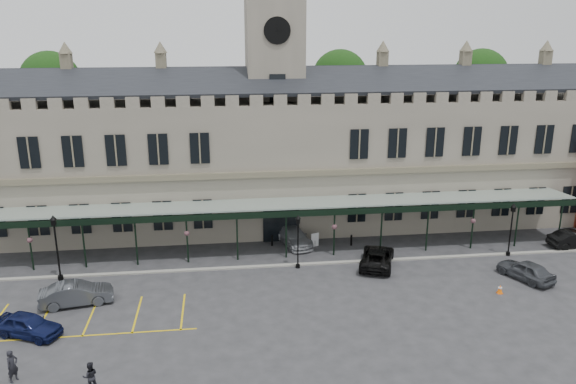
{
  "coord_description": "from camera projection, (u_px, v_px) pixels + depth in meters",
  "views": [
    {
      "loc": [
        -5.14,
        -35.42,
        18.47
      ],
      "look_at": [
        0.0,
        6.0,
        6.0
      ],
      "focal_mm": 35.0,
      "sensor_mm": 36.0,
      "label": 1
    }
  ],
  "objects": [
    {
      "name": "sign_board",
      "position": [
        315.0,
        240.0,
        48.53
      ],
      "size": [
        0.69,
        0.28,
        1.22
      ],
      "rotation": [
        0.0,
        0.0,
        0.33
      ],
      "color": "black",
      "rests_on": "ground"
    },
    {
      "name": "lamp_post_left",
      "position": [
        56.0,
        242.0,
        41.47
      ],
      "size": [
        0.49,
        0.49,
        5.15
      ],
      "color": "black",
      "rests_on": "ground"
    },
    {
      "name": "car_right_b",
      "position": [
        575.0,
        239.0,
        48.34
      ],
      "size": [
        4.64,
        1.92,
        1.5
      ],
      "primitive_type": "imported",
      "rotation": [
        0.0,
        0.0,
        1.65
      ],
      "color": "black",
      "rests_on": "ground"
    },
    {
      "name": "person_a",
      "position": [
        12.0,
        366.0,
        30.05
      ],
      "size": [
        0.73,
        0.8,
        1.84
      ],
      "primitive_type": "imported",
      "rotation": [
        0.0,
        0.0,
        1.02
      ],
      "color": "black",
      "rests_on": "ground"
    },
    {
      "name": "clock_tower",
      "position": [
        274.0,
        86.0,
        51.03
      ],
      "size": [
        5.6,
        5.6,
        24.8
      ],
      "color": "slate",
      "rests_on": "ground"
    },
    {
      "name": "car_left_b",
      "position": [
        76.0,
        294.0,
        38.4
      ],
      "size": [
        5.06,
        2.56,
        1.59
      ],
      "primitive_type": "imported",
      "rotation": [
        0.0,
        0.0,
        1.76
      ],
      "color": "#3C3F45",
      "rests_on": "ground"
    },
    {
      "name": "kerb",
      "position": [
        289.0,
        265.0,
        44.79
      ],
      "size": [
        60.0,
        0.4,
        0.12
      ],
      "primitive_type": "cube",
      "color": "gray",
      "rests_on": "ground"
    },
    {
      "name": "traffic_cone",
      "position": [
        500.0,
        289.0,
        40.12
      ],
      "size": [
        0.41,
        0.41,
        0.66
      ],
      "rotation": [
        0.0,
        0.0,
        0.05
      ],
      "color": "#FF6108",
      "rests_on": "ground"
    },
    {
      "name": "car_left_a",
      "position": [
        28.0,
        325.0,
        34.53
      ],
      "size": [
        4.61,
        3.32,
        1.46
      ],
      "primitive_type": "imported",
      "rotation": [
        0.0,
        0.0,
        1.15
      ],
      "color": "#0E153E",
      "rests_on": "ground"
    },
    {
      "name": "lamp_post_mid",
      "position": [
        298.0,
        237.0,
        43.68
      ],
      "size": [
        0.42,
        0.42,
        4.41
      ],
      "color": "black",
      "rests_on": "ground"
    },
    {
      "name": "car_taxi",
      "position": [
        294.0,
        236.0,
        48.99
      ],
      "size": [
        3.3,
        5.37,
        1.45
      ],
      "primitive_type": "imported",
      "rotation": [
        0.0,
        0.0,
        0.27
      ],
      "color": "#A1A3A9",
      "rests_on": "ground"
    },
    {
      "name": "bollard_right",
      "position": [
        351.0,
        240.0,
        48.8
      ],
      "size": [
        0.17,
        0.17,
        0.96
      ],
      "primitive_type": "cylinder",
      "color": "black",
      "rests_on": "ground"
    },
    {
      "name": "station_building",
      "position": [
        275.0,
        157.0,
        52.85
      ],
      "size": [
        60.0,
        10.36,
        17.3
      ],
      "color": "slate",
      "rests_on": "ground"
    },
    {
      "name": "person_b",
      "position": [
        90.0,
        376.0,
        29.36
      ],
      "size": [
        0.91,
        0.78,
        1.62
      ],
      "primitive_type": "imported",
      "rotation": [
        0.0,
        0.0,
        3.38
      ],
      "color": "black",
      "rests_on": "ground"
    },
    {
      "name": "car_right_a",
      "position": [
        526.0,
        270.0,
        42.22
      ],
      "size": [
        3.43,
        4.7,
        1.49
      ],
      "primitive_type": "imported",
      "rotation": [
        0.0,
        0.0,
        3.58
      ],
      "color": "#3C3F45",
      "rests_on": "ground"
    },
    {
      "name": "ground",
      "position": [
        298.0,
        297.0,
        39.58
      ],
      "size": [
        140.0,
        140.0,
        0.0
      ],
      "primitive_type": "plane",
      "color": "#2C2C2F"
    },
    {
      "name": "canopy",
      "position": [
        286.0,
        229.0,
        45.98
      ],
      "size": [
        50.0,
        4.1,
        4.3
      ],
      "color": "#8C9E93",
      "rests_on": "ground"
    },
    {
      "name": "car_van",
      "position": [
        377.0,
        257.0,
        44.64
      ],
      "size": [
        4.12,
        5.76,
        1.46
      ],
      "primitive_type": "imported",
      "rotation": [
        0.0,
        0.0,
        2.78
      ],
      "color": "black",
      "rests_on": "ground"
    },
    {
      "name": "lamp_post_right",
      "position": [
        511.0,
        225.0,
        46.02
      ],
      "size": [
        0.43,
        0.43,
        4.56
      ],
      "color": "black",
      "rests_on": "ground"
    },
    {
      "name": "parking_markings",
      "position": [
        89.0,
        320.0,
        36.5
      ],
      "size": [
        16.0,
        6.0,
        0.01
      ],
      "primitive_type": null,
      "color": "gold",
      "rests_on": "ground"
    },
    {
      "name": "tree_behind_mid",
      "position": [
        340.0,
        79.0,
        60.62
      ],
      "size": [
        6.0,
        6.0,
        16.0
      ],
      "color": "#332314",
      "rests_on": "ground"
    },
    {
      "name": "tree_behind_right",
      "position": [
        480.0,
        78.0,
        62.51
      ],
      "size": [
        6.0,
        6.0,
        16.0
      ],
      "color": "#332314",
      "rests_on": "ground"
    },
    {
      "name": "tree_behind_left",
      "position": [
        51.0,
        83.0,
        57.08
      ],
      "size": [
        6.0,
        6.0,
        16.0
      ],
      "color": "#332314",
      "rests_on": "ground"
    },
    {
      "name": "bollard_left",
      "position": [
        272.0,
        240.0,
        48.72
      ],
      "size": [
        0.17,
        0.17,
        0.96
      ],
      "primitive_type": "cylinder",
      "color": "black",
      "rests_on": "ground"
    }
  ]
}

